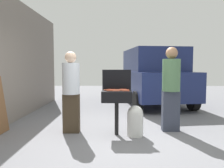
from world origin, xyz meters
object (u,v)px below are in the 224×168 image
at_px(hot_dog_1, 117,90).
at_px(hot_dog_2, 110,90).
at_px(bbq_grill, 117,98).
at_px(hot_dog_3, 110,90).
at_px(hot_dog_13, 120,90).
at_px(hot_dog_11, 117,90).
at_px(hot_dog_6, 126,90).
at_px(person_right, 171,86).
at_px(hot_dog_12, 125,91).
at_px(hot_dog_10, 123,89).
at_px(hot_dog_7, 125,90).
at_px(person_left, 71,89).
at_px(hot_dog_15, 110,91).
at_px(hot_dog_4, 113,90).
at_px(hot_dog_5, 123,90).
at_px(propane_tank, 135,120).
at_px(parked_minivan, 152,76).
at_px(hot_dog_0, 112,90).
at_px(hot_dog_9, 126,91).
at_px(hot_dog_8, 116,91).
at_px(hot_dog_14, 107,90).

relative_size(hot_dog_1, hot_dog_2, 1.00).
distance_m(bbq_grill, hot_dog_3, 0.22).
relative_size(hot_dog_1, hot_dog_13, 1.00).
distance_m(hot_dog_1, hot_dog_11, 0.14).
height_order(hot_dog_6, person_right, person_right).
height_order(bbq_grill, hot_dog_12, hot_dog_12).
bearing_deg(hot_dog_10, hot_dog_7, -76.25).
bearing_deg(person_left, hot_dog_2, -27.20).
xyz_separation_m(hot_dog_10, hot_dog_15, (-0.26, -0.25, 0.00)).
distance_m(hot_dog_6, hot_dog_15, 0.36).
bearing_deg(hot_dog_7, hot_dog_2, -165.58).
relative_size(hot_dog_7, hot_dog_13, 1.00).
xyz_separation_m(hot_dog_1, hot_dog_4, (-0.09, -0.06, 0.00)).
xyz_separation_m(hot_dog_4, hot_dog_5, (0.22, 0.10, 0.00)).
xyz_separation_m(hot_dog_15, person_left, (-0.82, 0.26, 0.01)).
bearing_deg(hot_dog_15, propane_tank, 2.69).
bearing_deg(parked_minivan, hot_dog_0, 61.32).
height_order(hot_dog_5, hot_dog_7, same).
bearing_deg(parked_minivan, hot_dog_1, 62.97).
distance_m(hot_dog_2, person_left, 0.85).
bearing_deg(hot_dog_9, person_left, 166.16).
distance_m(hot_dog_6, hot_dog_8, 0.27).
bearing_deg(hot_dog_14, hot_dog_12, -14.39).
bearing_deg(hot_dog_13, hot_dog_3, 153.23).
relative_size(hot_dog_8, hot_dog_15, 1.00).
relative_size(hot_dog_15, person_left, 0.08).
bearing_deg(hot_dog_9, hot_dog_7, 100.33).
bearing_deg(hot_dog_10, propane_tank, -42.91).
distance_m(hot_dog_2, hot_dog_15, 0.04).
height_order(hot_dog_6, propane_tank, hot_dog_6).
height_order(hot_dog_2, hot_dog_11, same).
distance_m(person_right, parked_minivan, 3.62).
distance_m(hot_dog_5, hot_dog_13, 0.17).
bearing_deg(hot_dog_9, parked_minivan, 74.20).
distance_m(hot_dog_2, hot_dog_13, 0.21).
distance_m(bbq_grill, hot_dog_8, 0.20).
distance_m(hot_dog_1, hot_dog_10, 0.14).
xyz_separation_m(hot_dog_6, hot_dog_7, (-0.03, -0.04, 0.00)).
bearing_deg(hot_dog_8, hot_dog_13, 45.22).
distance_m(bbq_grill, person_right, 1.23).
relative_size(hot_dog_14, person_right, 0.07).
relative_size(hot_dog_10, hot_dog_13, 1.00).
height_order(hot_dog_1, hot_dog_13, same).
distance_m(hot_dog_12, hot_dog_15, 0.31).
relative_size(hot_dog_4, hot_dog_11, 1.00).
distance_m(hot_dog_0, hot_dog_1, 0.12).
bearing_deg(hot_dog_14, hot_dog_9, -19.60).
height_order(hot_dog_2, parked_minivan, parked_minivan).
bearing_deg(person_right, hot_dog_13, 13.89).
relative_size(hot_dog_0, person_left, 0.08).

